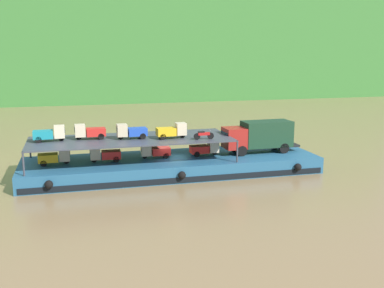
{
  "coord_description": "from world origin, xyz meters",
  "views": [
    {
      "loc": [
        -8.96,
        -41.4,
        11.45
      ],
      "look_at": [
        1.96,
        0.0,
        2.7
      ],
      "focal_mm": 43.15,
      "sensor_mm": 36.0,
      "label": 1
    }
  ],
  "objects_px": {
    "cargo_barge": "(172,165)",
    "mini_truck_lower_mid": "(155,151)",
    "mini_truck_upper_stern": "(50,134)",
    "mini_truck_upper_bow": "(172,131)",
    "motorcycle_upper_port": "(204,135)",
    "mini_truck_lower_fore": "(205,148)",
    "mini_truck_upper_mid": "(90,132)",
    "mini_truck_lower_stern": "(55,157)",
    "covered_lorry": "(259,136)",
    "mini_truck_lower_aft": "(105,154)",
    "mini_truck_upper_fore": "(131,131)"
  },
  "relations": [
    {
      "from": "cargo_barge",
      "to": "mini_truck_lower_mid",
      "type": "relative_size",
      "value": 9.92
    },
    {
      "from": "mini_truck_lower_mid",
      "to": "mini_truck_upper_stern",
      "type": "distance_m",
      "value": 9.58
    },
    {
      "from": "mini_truck_upper_bow",
      "to": "motorcycle_upper_port",
      "type": "distance_m",
      "value": 2.96
    },
    {
      "from": "mini_truck_lower_fore",
      "to": "mini_truck_upper_mid",
      "type": "distance_m",
      "value": 10.93
    },
    {
      "from": "mini_truck_lower_stern",
      "to": "mini_truck_upper_bow",
      "type": "xyz_separation_m",
      "value": [
        10.47,
        -0.78,
        2.0
      ]
    },
    {
      "from": "cargo_barge",
      "to": "mini_truck_lower_fore",
      "type": "xyz_separation_m",
      "value": [
        3.26,
        0.13,
        1.44
      ]
    },
    {
      "from": "covered_lorry",
      "to": "mini_truck_upper_mid",
      "type": "height_order",
      "value": "mini_truck_upper_mid"
    },
    {
      "from": "motorcycle_upper_port",
      "to": "mini_truck_lower_mid",
      "type": "bearing_deg",
      "value": 150.14
    },
    {
      "from": "cargo_barge",
      "to": "covered_lorry",
      "type": "height_order",
      "value": "covered_lorry"
    },
    {
      "from": "mini_truck_lower_stern",
      "to": "mini_truck_upper_mid",
      "type": "bearing_deg",
      "value": 12.67
    },
    {
      "from": "covered_lorry",
      "to": "mini_truck_lower_fore",
      "type": "bearing_deg",
      "value": 178.44
    },
    {
      "from": "mini_truck_lower_fore",
      "to": "motorcycle_upper_port",
      "type": "relative_size",
      "value": 1.45
    },
    {
      "from": "cargo_barge",
      "to": "mini_truck_lower_mid",
      "type": "xyz_separation_m",
      "value": [
        -1.56,
        0.3,
        1.44
      ]
    },
    {
      "from": "mini_truck_lower_fore",
      "to": "mini_truck_upper_mid",
      "type": "height_order",
      "value": "mini_truck_upper_mid"
    },
    {
      "from": "mini_truck_lower_aft",
      "to": "mini_truck_lower_fore",
      "type": "distance_m",
      "value": 9.49
    },
    {
      "from": "mini_truck_lower_aft",
      "to": "motorcycle_upper_port",
      "type": "distance_m",
      "value": 9.12
    },
    {
      "from": "mini_truck_lower_mid",
      "to": "mini_truck_upper_bow",
      "type": "relative_size",
      "value": 1.0
    },
    {
      "from": "covered_lorry",
      "to": "mini_truck_upper_bow",
      "type": "distance_m",
      "value": 9.0
    },
    {
      "from": "mini_truck_upper_stern",
      "to": "mini_truck_lower_mid",
      "type": "bearing_deg",
      "value": -2.01
    },
    {
      "from": "mini_truck_upper_stern",
      "to": "mini_truck_upper_bow",
      "type": "distance_m",
      "value": 10.87
    },
    {
      "from": "mini_truck_upper_mid",
      "to": "mini_truck_lower_aft",
      "type": "bearing_deg",
      "value": -33.08
    },
    {
      "from": "cargo_barge",
      "to": "motorcycle_upper_port",
      "type": "xyz_separation_m",
      "value": [
        2.5,
        -2.03,
        3.18
      ]
    },
    {
      "from": "cargo_barge",
      "to": "mini_truck_lower_fore",
      "type": "distance_m",
      "value": 3.57
    },
    {
      "from": "mini_truck_lower_stern",
      "to": "covered_lorry",
      "type": "bearing_deg",
      "value": -0.26
    },
    {
      "from": "mini_truck_lower_fore",
      "to": "mini_truck_upper_bow",
      "type": "height_order",
      "value": "mini_truck_upper_bow"
    },
    {
      "from": "mini_truck_lower_fore",
      "to": "mini_truck_upper_bow",
      "type": "xyz_separation_m",
      "value": [
        -3.4,
        -0.84,
        2.0
      ]
    },
    {
      "from": "mini_truck_lower_stern",
      "to": "mini_truck_upper_stern",
      "type": "height_order",
      "value": "mini_truck_upper_stern"
    },
    {
      "from": "mini_truck_lower_aft",
      "to": "mini_truck_upper_stern",
      "type": "xyz_separation_m",
      "value": [
        -4.7,
        0.66,
        2.0
      ]
    },
    {
      "from": "mini_truck_upper_stern",
      "to": "mini_truck_lower_aft",
      "type": "bearing_deg",
      "value": -8.0
    },
    {
      "from": "cargo_barge",
      "to": "mini_truck_upper_mid",
      "type": "relative_size",
      "value": 9.95
    },
    {
      "from": "mini_truck_lower_stern",
      "to": "mini_truck_upper_fore",
      "type": "distance_m",
      "value": 7.11
    },
    {
      "from": "covered_lorry",
      "to": "mini_truck_upper_mid",
      "type": "xyz_separation_m",
      "value": [
        -16.24,
        0.8,
        1.0
      ]
    },
    {
      "from": "cargo_barge",
      "to": "mini_truck_lower_stern",
      "type": "distance_m",
      "value": 10.7
    },
    {
      "from": "mini_truck_lower_aft",
      "to": "mini_truck_lower_mid",
      "type": "xyz_separation_m",
      "value": [
        4.67,
        0.33,
        0.0
      ]
    },
    {
      "from": "mini_truck_lower_mid",
      "to": "motorcycle_upper_port",
      "type": "xyz_separation_m",
      "value": [
        4.06,
        -2.33,
        1.74
      ]
    },
    {
      "from": "covered_lorry",
      "to": "mini_truck_upper_fore",
      "type": "relative_size",
      "value": 2.86
    },
    {
      "from": "covered_lorry",
      "to": "mini_truck_upper_mid",
      "type": "bearing_deg",
      "value": 177.2
    },
    {
      "from": "mini_truck_upper_stern",
      "to": "mini_truck_upper_mid",
      "type": "distance_m",
      "value": 3.47
    },
    {
      "from": "cargo_barge",
      "to": "mini_truck_upper_stern",
      "type": "xyz_separation_m",
      "value": [
        -10.92,
        0.63,
        3.44
      ]
    },
    {
      "from": "mini_truck_lower_mid",
      "to": "mini_truck_upper_mid",
      "type": "bearing_deg",
      "value": 175.43
    },
    {
      "from": "mini_truck_upper_bow",
      "to": "motorcycle_upper_port",
      "type": "height_order",
      "value": "mini_truck_upper_bow"
    },
    {
      "from": "covered_lorry",
      "to": "mini_truck_upper_stern",
      "type": "xyz_separation_m",
      "value": [
        -19.7,
        0.65,
        1.0
      ]
    },
    {
      "from": "cargo_barge",
      "to": "mini_truck_lower_fore",
      "type": "bearing_deg",
      "value": 2.2
    },
    {
      "from": "mini_truck_lower_aft",
      "to": "mini_truck_upper_bow",
      "type": "height_order",
      "value": "mini_truck_upper_bow"
    },
    {
      "from": "mini_truck_upper_fore",
      "to": "covered_lorry",
      "type": "bearing_deg",
      "value": 0.09
    },
    {
      "from": "mini_truck_upper_mid",
      "to": "mini_truck_upper_fore",
      "type": "relative_size",
      "value": 1.0
    },
    {
      "from": "mini_truck_lower_aft",
      "to": "mini_truck_upper_mid",
      "type": "height_order",
      "value": "mini_truck_upper_mid"
    },
    {
      "from": "mini_truck_lower_aft",
      "to": "mini_truck_lower_fore",
      "type": "xyz_separation_m",
      "value": [
        9.49,
        0.16,
        0.0
      ]
    },
    {
      "from": "mini_truck_lower_mid",
      "to": "mini_truck_upper_fore",
      "type": "relative_size",
      "value": 1.0
    },
    {
      "from": "motorcycle_upper_port",
      "to": "covered_lorry",
      "type": "bearing_deg",
      "value": 17.74
    }
  ]
}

